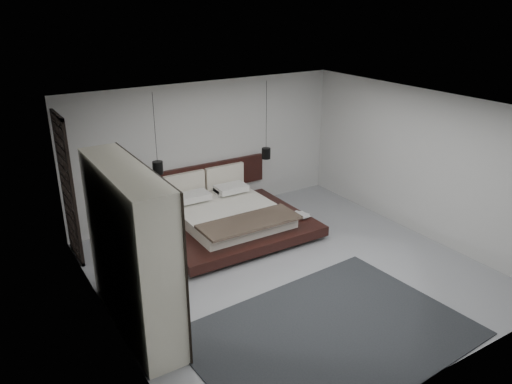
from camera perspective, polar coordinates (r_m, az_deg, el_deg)
floor at (r=8.63m, az=3.89°, el=-8.93°), size 6.00×6.00×0.00m
ceiling at (r=7.61m, az=4.42°, el=9.57°), size 6.00×6.00×0.00m
wall_back at (r=10.45m, az=-5.56°, el=4.92°), size 6.00×0.00×6.00m
wall_front at (r=6.11m, az=21.05°, el=-9.15°), size 6.00×0.00×6.00m
wall_left at (r=6.84m, az=-16.80°, el=-5.20°), size 0.00×6.00×6.00m
wall_right at (r=9.99m, az=18.26°, el=3.12°), size 0.00×6.00×6.00m
lattice_screen at (r=9.10m, az=-20.73°, el=0.37°), size 0.05×0.90×2.60m
bed at (r=9.86m, az=-3.22°, el=-2.92°), size 2.91×2.44×1.10m
book_lower at (r=9.94m, az=4.71°, el=-2.82°), size 0.34×0.39×0.03m
book_upper at (r=9.89m, az=4.73°, el=-2.77°), size 0.24×0.32×0.02m
pendant_left at (r=9.39m, az=-11.16°, el=2.76°), size 0.19×0.19×1.51m
pendant_right at (r=10.45m, az=1.16°, el=4.47°), size 0.19×0.19×1.62m
wardrobe at (r=6.96m, az=-14.09°, el=-6.48°), size 0.57×2.40×2.35m
rug at (r=7.25m, az=8.48°, el=-15.72°), size 3.93×2.92×0.02m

